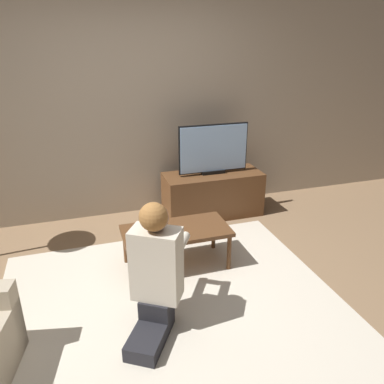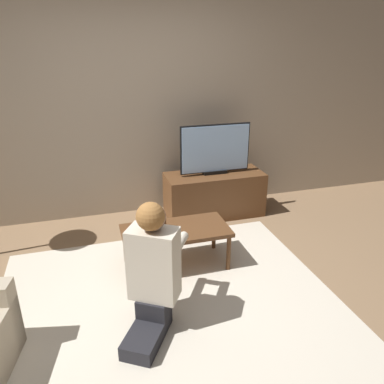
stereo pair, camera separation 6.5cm
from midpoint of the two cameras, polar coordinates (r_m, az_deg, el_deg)
The scene contains 9 objects.
ground_plane at distance 3.12m, azimuth -2.61°, elevation -17.13°, with size 10.00×10.00×0.00m, color #896B4C.
wall_back at distance 4.36m, azimuth -9.23°, elevation 13.05°, with size 10.00×0.06×2.60m.
rug at distance 3.11m, azimuth -2.61°, elevation -17.02°, with size 2.68×2.32×0.02m.
tv_stand at distance 4.47m, azimuth 3.83°, elevation -0.37°, with size 1.15×0.46×0.52m.
tv at distance 4.29m, azimuth 4.00°, elevation 6.52°, with size 0.82×0.08×0.58m.
coffee_table at distance 3.40m, azimuth -1.95°, elevation -6.27°, with size 0.96×0.48×0.40m.
person_kneeling at distance 2.66m, azimuth -5.25°, elevation -11.64°, with size 0.64×0.81×0.99m.
picture_frame at distance 3.34m, azimuth -4.35°, elevation -4.58°, with size 0.11×0.01×0.15m.
remote at distance 3.28m, azimuth -2.84°, elevation -6.42°, with size 0.04×0.15×0.02m.
Camera 2 is at (-0.52, -2.36, 1.97)m, focal length 35.00 mm.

